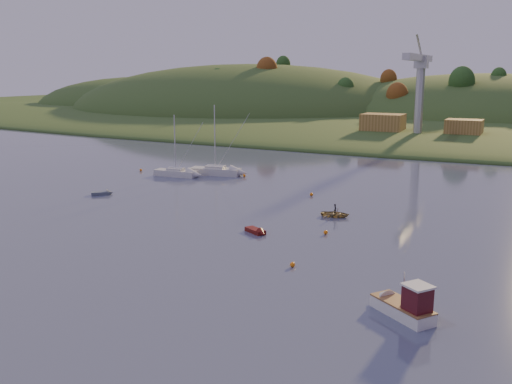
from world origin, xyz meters
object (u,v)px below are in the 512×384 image
at_px(red_tender, 258,232).
at_px(sailboat_far, 215,171).
at_px(sailboat_near, 176,172).
at_px(fishing_boat, 399,303).
at_px(canoe, 335,214).
at_px(grey_dinghy, 105,193).

bearing_deg(red_tender, sailboat_far, 156.97).
relative_size(sailboat_near, red_tender, 3.17).
distance_m(fishing_boat, canoe, 30.35).
xyz_separation_m(sailboat_far, canoe, (29.71, -19.42, -0.42)).
distance_m(sailboat_far, canoe, 35.50).
bearing_deg(sailboat_far, sailboat_near, -152.70).
distance_m(canoe, red_tender, 12.80).
distance_m(sailboat_near, red_tender, 40.22).
height_order(canoe, grey_dinghy, grey_dinghy).
height_order(fishing_boat, grey_dinghy, fishing_boat).
bearing_deg(red_tender, grey_dinghy, -166.96).
bearing_deg(fishing_boat, red_tender, -1.84).
height_order(sailboat_far, grey_dinghy, sailboat_far).
relative_size(red_tender, grey_dinghy, 1.08).
xyz_separation_m(fishing_boat, canoe, (-14.45, 26.69, -0.51)).
bearing_deg(fishing_boat, sailboat_far, -10.79).
bearing_deg(sailboat_near, canoe, -26.86).
height_order(sailboat_near, red_tender, sailboat_near).
height_order(canoe, red_tender, red_tender).
bearing_deg(grey_dinghy, fishing_boat, -67.13).
xyz_separation_m(fishing_boat, sailboat_far, (-44.17, 46.11, -0.09)).
bearing_deg(fishing_boat, canoe, -26.12).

